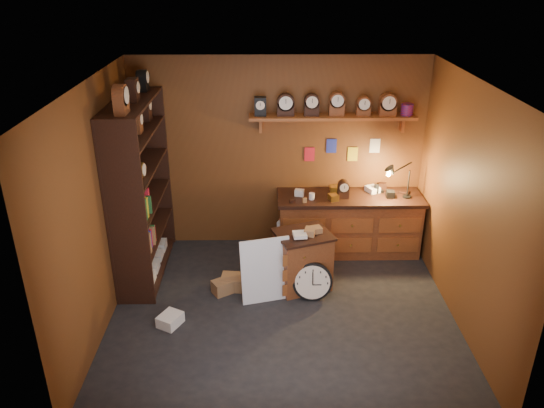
{
  "coord_description": "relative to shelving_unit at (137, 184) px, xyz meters",
  "views": [
    {
      "loc": [
        -0.19,
        -5.17,
        3.78
      ],
      "look_at": [
        -0.12,
        0.35,
        1.25
      ],
      "focal_mm": 35.0,
      "sensor_mm": 36.0,
      "label": 1
    }
  ],
  "objects": [
    {
      "name": "mini_fridge",
      "position": [
        2.11,
        0.41,
        -0.97
      ],
      "size": [
        0.71,
        0.74,
        0.56
      ],
      "rotation": [
        0.0,
        0.0,
        -0.43
      ],
      "color": "silver",
      "rests_on": "ground"
    },
    {
      "name": "floor",
      "position": [
        1.79,
        -0.98,
        -1.25
      ],
      "size": [
        4.0,
        4.0,
        0.0
      ],
      "primitive_type": "plane",
      "color": "black",
      "rests_on": "ground"
    },
    {
      "name": "big_round_clock",
      "position": [
        2.17,
        -0.69,
        -1.01
      ],
      "size": [
        0.49,
        0.16,
        0.49
      ],
      "color": "black",
      "rests_on": "ground"
    },
    {
      "name": "low_cabinet",
      "position": [
        2.06,
        -0.41,
        -0.85
      ],
      "size": [
        0.81,
        0.74,
        0.84
      ],
      "rotation": [
        0.0,
        0.0,
        0.34
      ],
      "color": "brown",
      "rests_on": "ground"
    },
    {
      "name": "shelving_unit",
      "position": [
        0.0,
        0.0,
        0.0
      ],
      "size": [
        0.47,
        1.6,
        2.58
      ],
      "color": "black",
      "rests_on": "ground"
    },
    {
      "name": "floor_box_c",
      "position": [
        1.05,
        -0.56,
        -1.17
      ],
      "size": [
        0.29,
        0.28,
        0.17
      ],
      "primitive_type": "cube",
      "rotation": [
        0.0,
        0.0,
        0.56
      ],
      "color": "#956941",
      "rests_on": "ground"
    },
    {
      "name": "room_shell",
      "position": [
        1.84,
        -0.87,
        0.47
      ],
      "size": [
        4.02,
        3.62,
        2.71
      ],
      "color": "brown",
      "rests_on": "ground"
    },
    {
      "name": "floor_box_a",
      "position": [
        1.18,
        -0.46,
        -1.17
      ],
      "size": [
        0.31,
        0.27,
        0.18
      ],
      "primitive_type": "cube",
      "rotation": [
        0.0,
        0.0,
        -0.1
      ],
      "color": "#956941",
      "rests_on": "ground"
    },
    {
      "name": "floor_box_b",
      "position": [
        0.51,
        -1.19,
        -1.19
      ],
      "size": [
        0.32,
        0.33,
        0.13
      ],
      "primitive_type": "cube",
      "rotation": [
        0.0,
        0.0,
        -0.5
      ],
      "color": "white",
      "rests_on": "ground"
    },
    {
      "name": "white_panel",
      "position": [
        1.6,
        -0.68,
        -1.25
      ],
      "size": [
        0.63,
        0.32,
        0.81
      ],
      "primitive_type": "cube",
      "rotation": [
        -0.17,
        0.0,
        0.25
      ],
      "color": "silver",
      "rests_on": "ground"
    },
    {
      "name": "workbench",
      "position": [
        2.77,
        0.49,
        -0.78
      ],
      "size": [
        2.0,
        0.66,
        1.36
      ],
      "color": "brown",
      "rests_on": "ground"
    }
  ]
}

